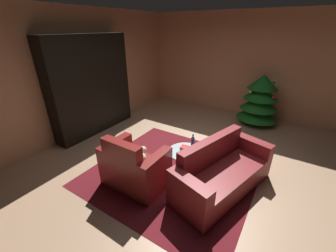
% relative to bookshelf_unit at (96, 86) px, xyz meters
% --- Properties ---
extents(ground_plane, '(7.62, 7.62, 0.00)m').
position_rel_bookshelf_unit_xyz_m(ground_plane, '(2.60, -0.18, -1.10)').
color(ground_plane, tan).
extents(wall_back, '(5.80, 0.06, 2.80)m').
position_rel_bookshelf_unit_xyz_m(wall_back, '(2.60, 3.03, 0.30)').
color(wall_back, tan).
rests_on(wall_back, ground).
extents(wall_left, '(0.06, 6.47, 2.80)m').
position_rel_bookshelf_unit_xyz_m(wall_left, '(-0.27, -0.18, 0.30)').
color(wall_left, tan).
rests_on(wall_left, ground).
extents(area_rug, '(2.73, 2.59, 0.01)m').
position_rel_bookshelf_unit_xyz_m(area_rug, '(2.50, -0.59, -1.09)').
color(area_rug, maroon).
rests_on(area_rug, ground).
extents(bookshelf_unit, '(0.39, 2.07, 2.25)m').
position_rel_bookshelf_unit_xyz_m(bookshelf_unit, '(0.00, 0.00, 0.00)').
color(bookshelf_unit, black).
rests_on(bookshelf_unit, ground).
extents(armchair_red, '(1.00, 0.68, 0.91)m').
position_rel_bookshelf_unit_xyz_m(armchair_red, '(2.12, -1.18, -0.78)').
color(armchair_red, maroon).
rests_on(armchair_red, ground).
extents(couch_red, '(1.18, 1.91, 0.82)m').
position_rel_bookshelf_unit_xyz_m(couch_red, '(3.34, -0.52, -0.81)').
color(couch_red, maroon).
rests_on(couch_red, ground).
extents(coffee_table, '(0.60, 0.60, 0.47)m').
position_rel_bookshelf_unit_xyz_m(coffee_table, '(2.70, -0.52, -0.68)').
color(coffee_table, black).
rests_on(coffee_table, ground).
extents(book_stack_on_table, '(0.21, 0.17, 0.07)m').
position_rel_bookshelf_unit_xyz_m(book_stack_on_table, '(2.70, -0.49, -0.59)').
color(book_stack_on_table, '#364995').
rests_on(book_stack_on_table, coffee_table).
extents(bottle_on_table, '(0.06, 0.06, 0.27)m').
position_rel_bookshelf_unit_xyz_m(bottle_on_table, '(2.75, -0.36, -0.52)').
color(bottle_on_table, navy).
rests_on(bottle_on_table, coffee_table).
extents(decorated_tree, '(1.03, 1.03, 1.32)m').
position_rel_bookshelf_unit_xyz_m(decorated_tree, '(3.31, 2.41, -0.43)').
color(decorated_tree, brown).
rests_on(decorated_tree, ground).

